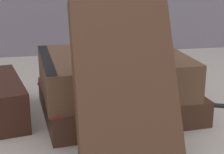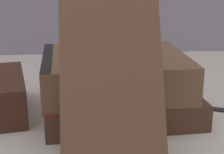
{
  "view_description": "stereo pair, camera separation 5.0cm",
  "coord_description": "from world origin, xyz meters",
  "px_view_note": "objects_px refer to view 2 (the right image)",
  "views": [
    {
      "loc": [
        -0.04,
        -0.43,
        0.19
      ],
      "look_at": [
        0.04,
        0.0,
        0.05
      ],
      "focal_mm": 60.0,
      "sensor_mm": 36.0,
      "label": 1
    },
    {
      "loc": [
        0.01,
        -0.44,
        0.19
      ],
      "look_at": [
        0.04,
        0.0,
        0.05
      ],
      "focal_mm": 60.0,
      "sensor_mm": 36.0,
      "label": 2
    }
  ],
  "objects_px": {
    "book_leaning_front": "(111,90)",
    "book_flat_top": "(110,73)",
    "reading_glasses": "(78,81)",
    "book_flat_bottom": "(115,101)",
    "pocket_watch": "(132,56)"
  },
  "relations": [
    {
      "from": "pocket_watch",
      "to": "reading_glasses",
      "type": "relative_size",
      "value": 0.54
    },
    {
      "from": "book_leaning_front",
      "to": "reading_glasses",
      "type": "relative_size",
      "value": 1.48
    },
    {
      "from": "book_flat_top",
      "to": "reading_glasses",
      "type": "xyz_separation_m",
      "value": [
        -0.04,
        0.13,
        -0.05
      ]
    },
    {
      "from": "book_leaning_front",
      "to": "book_flat_top",
      "type": "bearing_deg",
      "value": 85.94
    },
    {
      "from": "book_flat_top",
      "to": "pocket_watch",
      "type": "distance_m",
      "value": 0.04
    },
    {
      "from": "book_flat_top",
      "to": "pocket_watch",
      "type": "xyz_separation_m",
      "value": [
        0.02,
        -0.02,
        0.03
      ]
    },
    {
      "from": "reading_glasses",
      "to": "book_leaning_front",
      "type": "bearing_deg",
      "value": -63.6
    },
    {
      "from": "book_leaning_front",
      "to": "reading_glasses",
      "type": "xyz_separation_m",
      "value": [
        -0.04,
        0.26,
        -0.07
      ]
    },
    {
      "from": "reading_glasses",
      "to": "pocket_watch",
      "type": "bearing_deg",
      "value": -46.35
    },
    {
      "from": "book_leaning_front",
      "to": "reading_glasses",
      "type": "distance_m",
      "value": 0.27
    },
    {
      "from": "book_flat_top",
      "to": "reading_glasses",
      "type": "distance_m",
      "value": 0.15
    },
    {
      "from": "book_flat_bottom",
      "to": "pocket_watch",
      "type": "xyz_separation_m",
      "value": [
        0.02,
        -0.02,
        0.07
      ]
    },
    {
      "from": "book_flat_bottom",
      "to": "book_flat_top",
      "type": "height_order",
      "value": "book_flat_top"
    },
    {
      "from": "book_flat_top",
      "to": "book_leaning_front",
      "type": "distance_m",
      "value": 0.13
    },
    {
      "from": "book_leaning_front",
      "to": "reading_glasses",
      "type": "bearing_deg",
      "value": 97.78
    }
  ]
}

